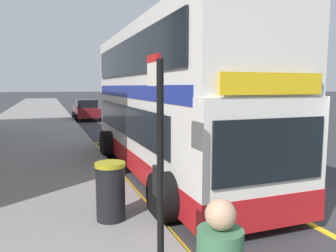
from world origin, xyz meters
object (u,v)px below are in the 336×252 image
(double_decker_bus, at_px, (167,106))
(litter_bin, at_px, (111,191))
(parked_car_maroon_distant, at_px, (87,110))
(parked_car_white_behind, at_px, (145,103))
(bus_stop_sign, at_px, (158,152))

(double_decker_bus, height_order, litter_bin, double_decker_bus)
(double_decker_bus, xyz_separation_m, parked_car_maroon_distant, (-0.52, 17.24, -1.26))
(litter_bin, bearing_deg, parked_car_white_behind, 72.38)
(double_decker_bus, height_order, parked_car_maroon_distant, double_decker_bus)
(parked_car_maroon_distant, bearing_deg, double_decker_bus, -88.09)
(double_decker_bus, relative_size, litter_bin, 9.09)
(parked_car_white_behind, height_order, litter_bin, parked_car_white_behind)
(parked_car_white_behind, xyz_separation_m, parked_car_maroon_distant, (-7.56, -9.07, 0.00))
(bus_stop_sign, height_order, parked_car_white_behind, bus_stop_sign)
(parked_car_maroon_distant, bearing_deg, parked_car_white_behind, 50.37)
(double_decker_bus, relative_size, parked_car_white_behind, 2.41)
(bus_stop_sign, xyz_separation_m, parked_car_maroon_distant, (1.65, 22.84, -1.04))
(bus_stop_sign, distance_m, parked_car_white_behind, 33.23)
(double_decker_bus, relative_size, bus_stop_sign, 3.44)
(bus_stop_sign, distance_m, litter_bin, 2.44)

